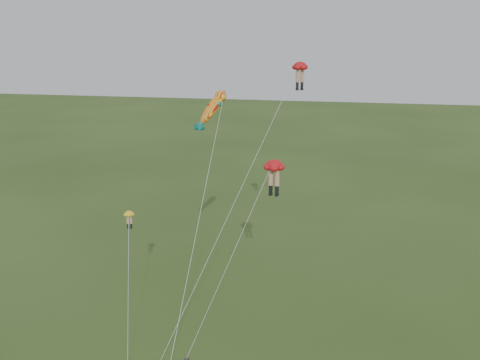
# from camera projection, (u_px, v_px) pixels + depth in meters

# --- Properties ---
(ground) EXTENTS (300.00, 300.00, 0.00)m
(ground) POSITION_uv_depth(u_px,v_px,m) (184.00, 358.00, 37.27)
(ground) COLOR #294518
(ground) RESTS_ON ground
(legs_kite_red_high) EXTENTS (8.69, 14.27, 19.71)m
(legs_kite_red_high) POSITION_uv_depth(u_px,v_px,m) (297.00, 74.00, 42.09)
(legs_kite_red_high) COLOR red
(legs_kite_red_high) RESTS_ON ground
(legs_kite_red_mid) EXTENTS (6.04, 7.24, 13.14)m
(legs_kite_red_mid) POSITION_uv_depth(u_px,v_px,m) (273.00, 170.00, 38.28)
(legs_kite_red_mid) COLOR red
(legs_kite_red_mid) RESTS_ON ground
(legs_kite_yellow) EXTENTS (2.64, 6.82, 9.08)m
(legs_kite_yellow) POSITION_uv_depth(u_px,v_px,m) (129.00, 225.00, 39.59)
(legs_kite_yellow) COLOR yellow
(legs_kite_yellow) RESTS_ON ground
(fish_kite) EXTENTS (2.45, 11.30, 18.09)m
(fish_kite) POSITION_uv_depth(u_px,v_px,m) (213.00, 109.00, 39.00)
(fish_kite) COLOR yellow
(fish_kite) RESTS_ON ground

